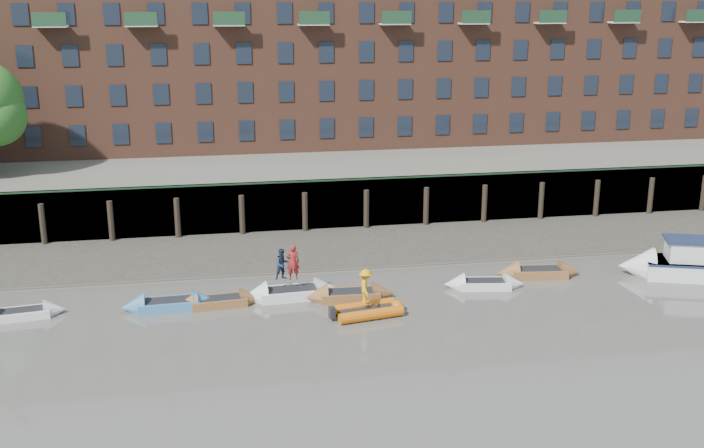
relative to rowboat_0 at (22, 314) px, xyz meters
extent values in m
plane|color=#59554D|center=(17.05, -9.86, -0.21)|extent=(220.00, 220.00, 0.00)
cube|color=#3D382F|center=(17.05, 8.14, -0.21)|extent=(110.00, 8.00, 0.50)
cube|color=#4C4336|center=(17.05, 4.74, -0.21)|extent=(110.00, 1.60, 0.10)
cube|color=#2D2A26|center=(17.05, 12.54, 1.39)|extent=(110.00, 0.80, 3.20)
cylinder|color=black|center=(-0.95, 11.89, 1.09)|extent=(0.36, 0.36, 2.60)
cylinder|color=black|center=(3.05, 11.89, 1.09)|extent=(0.36, 0.36, 2.60)
cylinder|color=black|center=(7.05, 11.89, 1.09)|extent=(0.36, 0.36, 2.60)
cylinder|color=black|center=(11.05, 11.89, 1.09)|extent=(0.36, 0.36, 2.60)
cylinder|color=black|center=(15.05, 11.89, 1.09)|extent=(0.36, 0.36, 2.60)
cylinder|color=black|center=(19.05, 11.89, 1.09)|extent=(0.36, 0.36, 2.60)
cylinder|color=black|center=(23.05, 11.89, 1.09)|extent=(0.36, 0.36, 2.60)
cylinder|color=black|center=(27.05, 11.89, 1.09)|extent=(0.36, 0.36, 2.60)
cylinder|color=black|center=(31.05, 11.89, 1.09)|extent=(0.36, 0.36, 2.60)
cylinder|color=black|center=(35.05, 11.89, 1.09)|extent=(0.36, 0.36, 2.60)
cylinder|color=black|center=(39.05, 11.89, 1.09)|extent=(0.36, 0.36, 2.60)
cylinder|color=black|center=(43.05, 11.89, 1.09)|extent=(0.36, 0.36, 2.60)
cube|color=#264C2D|center=(17.05, 12.24, 3.04)|extent=(110.00, 0.06, 0.10)
cube|color=#5E594D|center=(17.05, 26.14, 1.39)|extent=(110.00, 28.00, 3.20)
cube|color=brown|center=(17.05, 27.14, 8.99)|extent=(80.00, 10.00, 12.00)
cube|color=black|center=(-2.95, 22.12, 4.79)|extent=(1.10, 0.12, 1.50)
cube|color=black|center=(0.05, 22.12, 4.79)|extent=(1.10, 0.12, 1.50)
cube|color=black|center=(3.05, 22.12, 4.79)|extent=(1.10, 0.12, 1.50)
cube|color=black|center=(6.05, 22.12, 4.79)|extent=(1.10, 0.12, 1.50)
cube|color=black|center=(9.05, 22.12, 4.79)|extent=(1.10, 0.12, 1.50)
cube|color=black|center=(12.05, 22.12, 4.79)|extent=(1.10, 0.12, 1.50)
cube|color=black|center=(15.05, 22.12, 4.79)|extent=(1.10, 0.12, 1.50)
cube|color=black|center=(18.05, 22.12, 4.79)|extent=(1.10, 0.12, 1.50)
cube|color=black|center=(21.05, 22.12, 4.79)|extent=(1.10, 0.12, 1.50)
cube|color=black|center=(24.05, 22.12, 4.79)|extent=(1.10, 0.12, 1.50)
cube|color=black|center=(27.05, 22.12, 4.79)|extent=(1.10, 0.12, 1.50)
cube|color=black|center=(30.05, 22.12, 4.79)|extent=(1.10, 0.12, 1.50)
cube|color=black|center=(33.05, 22.12, 4.79)|extent=(1.10, 0.12, 1.50)
cube|color=black|center=(36.05, 22.12, 4.79)|extent=(1.10, 0.12, 1.50)
cube|color=black|center=(39.05, 22.12, 4.79)|extent=(1.10, 0.12, 1.50)
cube|color=black|center=(42.05, 22.12, 4.79)|extent=(1.10, 0.12, 1.50)
cube|color=black|center=(45.05, 22.12, 4.79)|extent=(1.10, 0.12, 1.50)
cube|color=black|center=(48.05, 22.12, 4.79)|extent=(1.10, 0.12, 1.50)
cube|color=black|center=(-2.95, 22.12, 7.59)|extent=(1.10, 0.12, 1.50)
cube|color=black|center=(0.05, 22.12, 7.59)|extent=(1.10, 0.12, 1.50)
cube|color=black|center=(3.05, 22.12, 7.59)|extent=(1.10, 0.12, 1.50)
cube|color=black|center=(6.05, 22.12, 7.59)|extent=(1.10, 0.12, 1.50)
cube|color=black|center=(9.05, 22.12, 7.59)|extent=(1.10, 0.12, 1.50)
cube|color=black|center=(12.05, 22.12, 7.59)|extent=(1.10, 0.12, 1.50)
cube|color=black|center=(15.05, 22.12, 7.59)|extent=(1.10, 0.12, 1.50)
cube|color=black|center=(18.05, 22.12, 7.59)|extent=(1.10, 0.12, 1.50)
cube|color=black|center=(21.05, 22.12, 7.59)|extent=(1.10, 0.12, 1.50)
cube|color=black|center=(24.05, 22.12, 7.59)|extent=(1.10, 0.12, 1.50)
cube|color=black|center=(27.05, 22.12, 7.59)|extent=(1.10, 0.12, 1.50)
cube|color=black|center=(30.05, 22.12, 7.59)|extent=(1.10, 0.12, 1.50)
cube|color=black|center=(33.05, 22.12, 7.59)|extent=(1.10, 0.12, 1.50)
cube|color=black|center=(36.05, 22.12, 7.59)|extent=(1.10, 0.12, 1.50)
cube|color=black|center=(39.05, 22.12, 7.59)|extent=(1.10, 0.12, 1.50)
cube|color=black|center=(42.05, 22.12, 7.59)|extent=(1.10, 0.12, 1.50)
cube|color=black|center=(45.05, 22.12, 7.59)|extent=(1.10, 0.12, 1.50)
cube|color=black|center=(48.05, 22.12, 7.59)|extent=(1.10, 0.12, 1.50)
cube|color=black|center=(-2.95, 22.12, 10.39)|extent=(1.10, 0.12, 1.50)
cube|color=black|center=(0.05, 22.12, 10.39)|extent=(1.10, 0.12, 1.50)
cube|color=black|center=(3.05, 22.12, 10.39)|extent=(1.10, 0.12, 1.50)
cube|color=black|center=(6.05, 22.12, 10.39)|extent=(1.10, 0.12, 1.50)
cube|color=black|center=(9.05, 22.12, 10.39)|extent=(1.10, 0.12, 1.50)
cube|color=black|center=(12.05, 22.12, 10.39)|extent=(1.10, 0.12, 1.50)
cube|color=black|center=(15.05, 22.12, 10.39)|extent=(1.10, 0.12, 1.50)
cube|color=black|center=(18.05, 22.12, 10.39)|extent=(1.10, 0.12, 1.50)
cube|color=black|center=(21.05, 22.12, 10.39)|extent=(1.10, 0.12, 1.50)
cube|color=black|center=(24.05, 22.12, 10.39)|extent=(1.10, 0.12, 1.50)
cube|color=black|center=(27.05, 22.12, 10.39)|extent=(1.10, 0.12, 1.50)
cube|color=black|center=(30.05, 22.12, 10.39)|extent=(1.10, 0.12, 1.50)
cube|color=black|center=(33.05, 22.12, 10.39)|extent=(1.10, 0.12, 1.50)
cube|color=black|center=(36.05, 22.12, 10.39)|extent=(1.10, 0.12, 1.50)
cube|color=black|center=(39.05, 22.12, 10.39)|extent=(1.10, 0.12, 1.50)
cube|color=black|center=(42.05, 22.12, 10.39)|extent=(1.10, 0.12, 1.50)
cube|color=black|center=(45.05, 22.12, 10.39)|extent=(1.10, 0.12, 1.50)
cube|color=black|center=(48.05, 22.12, 10.39)|extent=(1.10, 0.12, 1.50)
cube|color=black|center=(-2.95, 22.12, 13.19)|extent=(1.10, 0.12, 1.50)
cube|color=black|center=(0.05, 22.12, 13.19)|extent=(1.10, 0.12, 1.50)
cube|color=black|center=(3.05, 22.12, 13.19)|extent=(1.10, 0.12, 1.50)
cube|color=black|center=(6.05, 22.12, 13.19)|extent=(1.10, 0.12, 1.50)
cube|color=black|center=(9.05, 22.12, 13.19)|extent=(1.10, 0.12, 1.50)
cube|color=black|center=(12.05, 22.12, 13.19)|extent=(1.10, 0.12, 1.50)
cube|color=black|center=(15.05, 22.12, 13.19)|extent=(1.10, 0.12, 1.50)
cube|color=black|center=(18.05, 22.12, 13.19)|extent=(1.10, 0.12, 1.50)
cube|color=black|center=(21.05, 22.12, 13.19)|extent=(1.10, 0.12, 1.50)
cube|color=black|center=(24.05, 22.12, 13.19)|extent=(1.10, 0.12, 1.50)
cube|color=black|center=(27.05, 22.12, 13.19)|extent=(1.10, 0.12, 1.50)
cube|color=black|center=(30.05, 22.12, 13.19)|extent=(1.10, 0.12, 1.50)
cube|color=black|center=(33.05, 22.12, 13.19)|extent=(1.10, 0.12, 1.50)
cube|color=black|center=(36.05, 22.12, 13.19)|extent=(1.10, 0.12, 1.50)
cube|color=black|center=(39.05, 22.12, 13.19)|extent=(1.10, 0.12, 1.50)
cube|color=black|center=(42.05, 22.12, 13.19)|extent=(1.10, 0.12, 1.50)
cube|color=black|center=(45.05, 22.12, 13.19)|extent=(1.10, 0.12, 1.50)
cube|color=black|center=(48.05, 22.12, 13.19)|extent=(1.10, 0.12, 1.50)
cube|color=silver|center=(0.00, 0.00, -0.01)|extent=(2.70, 1.50, 0.40)
cone|color=silver|center=(1.48, 0.21, -0.01)|extent=(1.15, 1.29, 1.16)
cube|color=black|center=(0.00, 0.00, 0.18)|extent=(2.24, 1.16, 0.06)
cube|color=teal|center=(6.86, -0.09, 0.02)|extent=(3.00, 1.46, 0.46)
cone|color=teal|center=(8.58, -0.01, 0.02)|extent=(1.20, 1.38, 1.33)
cone|color=teal|center=(5.15, -0.16, 0.02)|extent=(1.20, 1.38, 1.33)
cube|color=black|center=(6.86, -0.09, 0.24)|extent=(2.50, 1.10, 0.06)
cube|color=brown|center=(9.27, -0.10, 0.00)|extent=(2.77, 1.43, 0.42)
cone|color=brown|center=(10.82, 0.03, 0.00)|extent=(1.14, 1.29, 1.21)
cone|color=brown|center=(7.71, -0.24, 0.00)|extent=(1.14, 1.29, 1.21)
cube|color=black|center=(9.27, -0.10, 0.19)|extent=(2.30, 1.09, 0.06)
cube|color=silver|center=(12.90, 0.30, 0.05)|extent=(3.31, 1.66, 0.50)
cone|color=silver|center=(14.78, 0.42, 0.05)|extent=(1.34, 1.53, 1.46)
cone|color=silver|center=(11.02, 0.18, 0.05)|extent=(1.34, 1.53, 1.46)
cube|color=black|center=(12.90, 0.30, 0.28)|extent=(2.75, 1.26, 0.06)
cube|color=brown|center=(15.77, -0.45, 0.02)|extent=(3.00, 1.47, 0.46)
cone|color=brown|center=(17.48, -0.53, 0.02)|extent=(1.21, 1.38, 1.33)
cone|color=brown|center=(14.05, -0.37, 0.02)|extent=(1.21, 1.38, 1.33)
cube|color=black|center=(15.77, -0.45, 0.23)|extent=(2.50, 1.11, 0.06)
cube|color=silver|center=(22.95, -0.04, 0.00)|extent=(2.84, 1.62, 0.42)
cone|color=silver|center=(24.50, -0.29, 0.00)|extent=(1.22, 1.36, 1.21)
cone|color=silver|center=(21.40, 0.21, 0.00)|extent=(1.22, 1.36, 1.21)
cube|color=black|center=(22.95, -0.04, 0.19)|extent=(2.35, 1.25, 0.06)
cube|color=brown|center=(26.45, 1.14, 0.03)|extent=(3.10, 1.68, 0.46)
cone|color=brown|center=(28.17, 0.93, 0.03)|extent=(1.30, 1.46, 1.34)
cone|color=brown|center=(24.74, 1.34, 0.03)|extent=(1.30, 1.46, 1.34)
cube|color=black|center=(26.45, 1.14, 0.24)|extent=(2.57, 1.29, 0.06)
cylinder|color=#C75C0D|center=(16.08, -2.14, 0.06)|extent=(3.22, 1.10, 0.52)
cylinder|color=#C75C0D|center=(16.29, -3.23, 0.06)|extent=(3.22, 1.10, 0.52)
sphere|color=#C75C0D|center=(17.75, -2.39, 0.06)|extent=(0.60, 0.60, 0.60)
cube|color=black|center=(16.18, -2.68, 0.06)|extent=(2.77, 1.38, 0.18)
cube|color=silver|center=(34.72, -0.55, 0.28)|extent=(5.77, 3.77, 0.98)
cone|color=silver|center=(31.75, 0.45, 0.28)|extent=(2.43, 2.65, 2.18)
cube|color=#19233F|center=(34.72, -0.55, 0.71)|extent=(5.79, 3.82, 0.12)
cube|color=silver|center=(34.31, -0.41, 1.32)|extent=(2.69, 2.28, 1.09)
cube|color=#19233F|center=(34.31, -0.41, 1.92)|extent=(3.07, 2.59, 0.11)
imported|color=maroon|center=(13.01, 0.38, 1.68)|extent=(0.67, 0.45, 1.81)
imported|color=#19233F|center=(12.49, 0.44, 1.58)|extent=(0.94, 0.83, 1.61)
imported|color=orange|center=(16.14, -2.62, 1.23)|extent=(0.77, 1.19, 1.75)
camera|label=1|loc=(8.94, -38.57, 14.79)|focal=42.00mm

